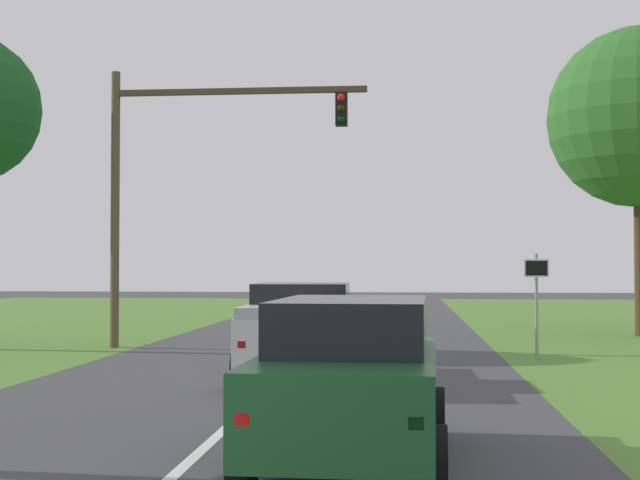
# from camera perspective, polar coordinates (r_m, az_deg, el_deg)

# --- Properties ---
(ground_plane) EXTENTS (120.00, 120.00, 0.00)m
(ground_plane) POSITION_cam_1_polar(r_m,az_deg,el_deg) (16.72, -3.32, -9.41)
(ground_plane) COLOR #424244
(red_suv_near) EXTENTS (2.26, 4.50, 1.88)m
(red_suv_near) POSITION_cam_1_polar(r_m,az_deg,el_deg) (10.50, 1.97, -8.60)
(red_suv_near) COLOR #194C23
(red_suv_near) RESTS_ON ground_plane
(pickup_truck_lead) EXTENTS (2.37, 5.06, 1.92)m
(pickup_truck_lead) POSITION_cam_1_polar(r_m,az_deg,el_deg) (17.85, -1.11, -5.70)
(pickup_truck_lead) COLOR silver
(pickup_truck_lead) RESTS_ON ground_plane
(traffic_light) EXTENTS (7.11, 0.40, 7.65)m
(traffic_light) POSITION_cam_1_polar(r_m,az_deg,el_deg) (25.34, -8.81, 4.66)
(traffic_light) COLOR brown
(traffic_light) RESTS_ON ground_plane
(keep_moving_sign) EXTENTS (0.60, 0.09, 2.55)m
(keep_moving_sign) POSITION_cam_1_polar(r_m,az_deg,el_deg) (22.59, 13.45, -3.18)
(keep_moving_sign) COLOR gray
(keep_moving_sign) RESTS_ON ground_plane
(oak_tree_right) EXTENTS (5.82, 5.82, 9.96)m
(oak_tree_right) POSITION_cam_1_polar(r_m,az_deg,el_deg) (31.23, 19.39, 7.26)
(oak_tree_right) COLOR #4C351E
(oak_tree_right) RESTS_ON ground_plane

